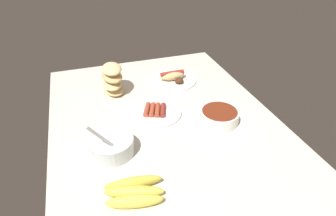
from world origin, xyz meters
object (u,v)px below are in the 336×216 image
object	(u,v)px
bread_stack	(112,80)
plate_hotdog_assembled	(173,78)
banana_bunch	(134,192)
bowl_coleslaw	(111,145)
plate_sausages	(155,112)
bowl_chili	(219,116)

from	to	relation	value
bread_stack	plate_hotdog_assembled	xyz separation A→B (cm)	(-2.54, 30.06, -5.48)
banana_bunch	bowl_coleslaw	size ratio (longest dim) A/B	1.17
plate_hotdog_assembled	bowl_coleslaw	xyz separation A→B (cm)	(43.22, -37.28, 1.65)
plate_sausages	bowl_chili	bearing A→B (deg)	59.79
plate_sausages	plate_hotdog_assembled	xyz separation A→B (cm)	(-24.93, 16.35, 0.88)
banana_bunch	bowl_coleslaw	distance (cm)	21.55
bowl_coleslaw	bowl_chili	bearing A→B (deg)	96.31
bread_stack	bowl_chili	size ratio (longest dim) A/B	0.96
banana_bunch	bowl_coleslaw	world-z (taller)	bowl_coleslaw
bread_stack	bowl_coleslaw	distance (cm)	41.50
plate_sausages	plate_hotdog_assembled	world-z (taller)	plate_hotdog_assembled
plate_hotdog_assembled	plate_sausages	bearing A→B (deg)	-33.25
bread_stack	plate_hotdog_assembled	distance (cm)	30.66
bowl_chili	banana_bunch	bearing A→B (deg)	-57.28
plate_sausages	bowl_chili	world-z (taller)	bowl_chili
bread_stack	bowl_chili	xyz separation A→B (cm)	(35.82, 36.77, -4.36)
bowl_chili	plate_sausages	bearing A→B (deg)	-120.21
bread_stack	plate_sausages	world-z (taller)	bread_stack
plate_hotdog_assembled	bowl_chili	size ratio (longest dim) A/B	1.54
plate_hotdog_assembled	bowl_chili	bearing A→B (deg)	9.93
banana_bunch	plate_hotdog_assembled	world-z (taller)	plate_hotdog_assembled
banana_bunch	plate_hotdog_assembled	xyz separation A→B (cm)	(-64.46, 33.92, -0.21)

